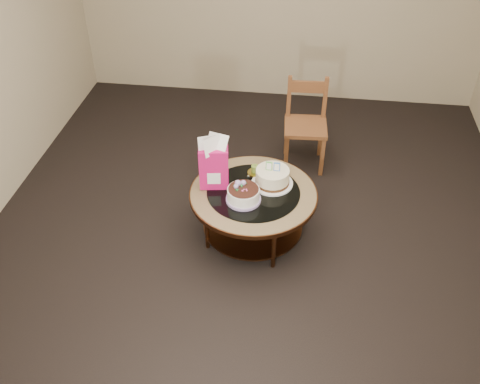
# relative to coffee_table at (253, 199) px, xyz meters

# --- Properties ---
(ground) EXTENTS (5.00, 5.00, 0.00)m
(ground) POSITION_rel_coffee_table_xyz_m (-0.00, 0.00, -0.38)
(ground) COLOR black
(ground) RESTS_ON ground
(room_walls) EXTENTS (4.52, 5.02, 2.61)m
(room_walls) POSITION_rel_coffee_table_xyz_m (-0.00, 0.00, 1.16)
(room_walls) COLOR tan
(room_walls) RESTS_ON ground
(coffee_table) EXTENTS (1.02, 1.02, 0.46)m
(coffee_table) POSITION_rel_coffee_table_xyz_m (0.00, 0.00, 0.00)
(coffee_table) COLOR #552E18
(coffee_table) RESTS_ON ground
(decorated_cake) EXTENTS (0.27, 0.27, 0.16)m
(decorated_cake) POSITION_rel_coffee_table_xyz_m (-0.07, -0.12, 0.13)
(decorated_cake) COLOR #A187BF
(decorated_cake) RESTS_ON coffee_table
(cream_cake) EXTENTS (0.33, 0.33, 0.21)m
(cream_cake) POSITION_rel_coffee_table_xyz_m (0.14, 0.12, 0.15)
(cream_cake) COLOR white
(cream_cake) RESTS_ON coffee_table
(gift_bag) EXTENTS (0.24, 0.19, 0.45)m
(gift_bag) POSITION_rel_coffee_table_xyz_m (-0.32, 0.04, 0.30)
(gift_bag) COLOR #CD1361
(gift_bag) RESTS_ON coffee_table
(pillar_candle) EXTENTS (0.12, 0.12, 0.09)m
(pillar_candle) POSITION_rel_coffee_table_xyz_m (-0.01, 0.24, 0.11)
(pillar_candle) COLOR #DAB259
(pillar_candle) RESTS_ON coffee_table
(dining_chair) EXTENTS (0.42, 0.42, 0.86)m
(dining_chair) POSITION_rel_coffee_table_xyz_m (0.37, 1.12, 0.06)
(dining_chair) COLOR brown
(dining_chair) RESTS_ON ground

